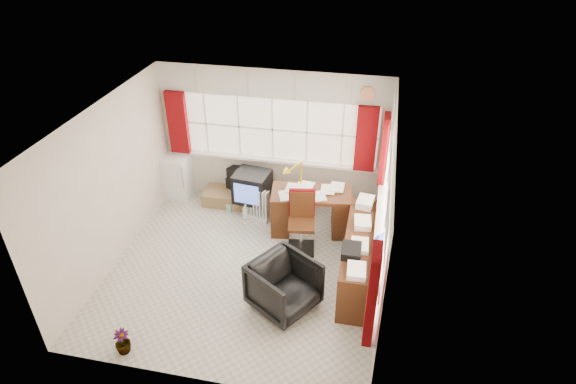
% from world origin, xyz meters
% --- Properties ---
extents(ground, '(4.00, 4.00, 0.00)m').
position_xyz_m(ground, '(0.00, 0.00, 0.00)').
color(ground, beige).
rests_on(ground, ground).
extents(room_walls, '(4.00, 4.00, 4.00)m').
position_xyz_m(room_walls, '(0.00, 0.00, 1.50)').
color(room_walls, beige).
rests_on(room_walls, ground).
extents(window_back, '(3.70, 0.12, 3.60)m').
position_xyz_m(window_back, '(0.00, 1.94, 0.95)').
color(window_back, beige).
rests_on(window_back, room_walls).
extents(window_right, '(0.12, 3.70, 3.60)m').
position_xyz_m(window_right, '(1.94, 0.00, 0.95)').
color(window_right, beige).
rests_on(window_right, room_walls).
extents(curtains, '(3.83, 3.83, 1.15)m').
position_xyz_m(curtains, '(0.92, 0.93, 1.46)').
color(curtains, maroon).
rests_on(curtains, room_walls).
extents(overhead_cabinets, '(3.98, 3.98, 0.48)m').
position_xyz_m(overhead_cabinets, '(0.98, 0.98, 2.25)').
color(overhead_cabinets, beige).
rests_on(overhead_cabinets, room_walls).
extents(desk, '(1.39, 0.83, 0.79)m').
position_xyz_m(desk, '(0.82, 1.21, 0.42)').
color(desk, '#582D14').
rests_on(desk, ground).
extents(desk_lamp, '(0.19, 0.17, 0.45)m').
position_xyz_m(desk_lamp, '(0.60, 1.43, 1.07)').
color(desk_lamp, '#E3AF09').
rests_on(desk_lamp, desk).
extents(task_chair, '(0.48, 0.51, 1.01)m').
position_xyz_m(task_chair, '(0.74, 0.76, 0.54)').
color(task_chair, black).
rests_on(task_chair, ground).
extents(office_chair, '(1.12, 1.11, 0.74)m').
position_xyz_m(office_chair, '(0.75, -0.62, 0.37)').
color(office_chair, black).
rests_on(office_chair, ground).
extents(radiator, '(0.44, 0.28, 0.61)m').
position_xyz_m(radiator, '(-0.12, 1.32, 0.25)').
color(radiator, white).
rests_on(radiator, ground).
extents(credenza, '(0.50, 2.00, 0.85)m').
position_xyz_m(credenza, '(1.73, 0.20, 0.39)').
color(credenza, '#582D14').
rests_on(credenza, ground).
extents(file_tray, '(0.27, 0.34, 0.11)m').
position_xyz_m(file_tray, '(1.60, -0.23, 0.81)').
color(file_tray, black).
rests_on(file_tray, credenza).
extents(tv_bench, '(1.40, 0.50, 0.25)m').
position_xyz_m(tv_bench, '(-0.55, 1.72, 0.12)').
color(tv_bench, '#98724C').
rests_on(tv_bench, ground).
extents(crt_tv, '(0.65, 0.61, 0.53)m').
position_xyz_m(crt_tv, '(-0.29, 1.56, 0.52)').
color(crt_tv, black).
rests_on(crt_tv, tv_bench).
extents(hifi_stack, '(0.68, 0.57, 0.42)m').
position_xyz_m(hifi_stack, '(-0.53, 1.88, 0.45)').
color(hifi_stack, black).
rests_on(hifi_stack, tv_bench).
extents(mini_fridge, '(0.50, 0.51, 0.84)m').
position_xyz_m(mini_fridge, '(-1.80, 1.80, 0.42)').
color(mini_fridge, white).
rests_on(mini_fridge, ground).
extents(spray_bottle_a, '(0.16, 0.16, 0.30)m').
position_xyz_m(spray_bottle_a, '(-0.36, 1.30, 0.15)').
color(spray_bottle_a, silver).
rests_on(spray_bottle_a, ground).
extents(spray_bottle_b, '(0.11, 0.11, 0.21)m').
position_xyz_m(spray_bottle_b, '(-0.71, 1.49, 0.10)').
color(spray_bottle_b, '#8BCFBD').
rests_on(spray_bottle_b, ground).
extents(flower_vase, '(0.25, 0.25, 0.35)m').
position_xyz_m(flower_vase, '(-1.05, -1.80, 0.18)').
color(flower_vase, black).
rests_on(flower_vase, ground).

